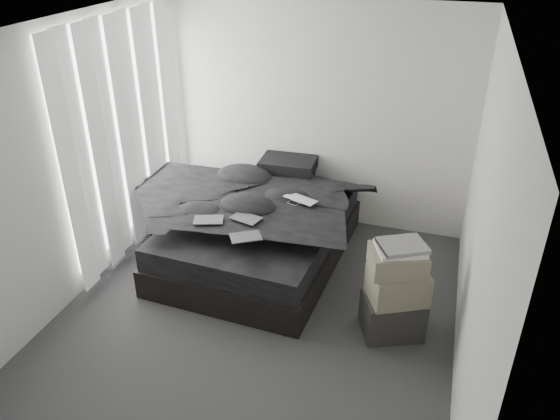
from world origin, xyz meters
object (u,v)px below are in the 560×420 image
(bed, at_px, (259,245))
(laptop, at_px, (297,195))
(box_lower, at_px, (392,314))
(side_stand, at_px, (164,206))

(bed, xyz_separation_m, laptop, (0.42, 0.03, 0.67))
(laptop, relative_size, box_lower, 0.70)
(side_stand, relative_size, box_lower, 1.31)
(bed, bearing_deg, laptop, 7.50)
(side_stand, height_order, box_lower, side_stand)
(side_stand, bearing_deg, laptop, -5.36)
(laptop, bearing_deg, box_lower, -14.99)
(laptop, distance_m, box_lower, 1.54)
(laptop, height_order, side_stand, laptop)
(laptop, bearing_deg, side_stand, -164.12)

